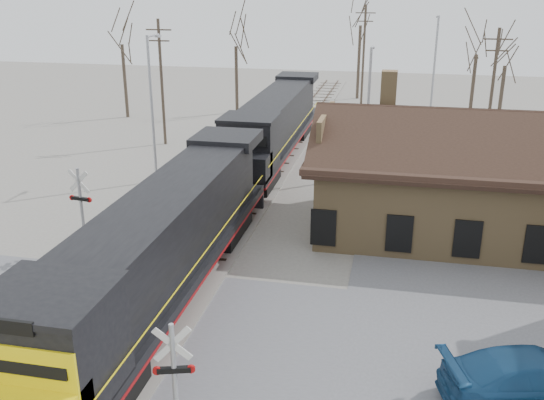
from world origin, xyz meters
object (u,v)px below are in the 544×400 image
at_px(locomotive_lead, 157,253).
at_px(locomotive_trailing, 274,126).
at_px(depot, 462,187).
at_px(parked_car, 535,378).

relative_size(locomotive_lead, locomotive_trailing, 1.00).
distance_m(depot, locomotive_lead, 16.10).
height_order(locomotive_lead, parked_car, locomotive_lead).
bearing_deg(locomotive_lead, locomotive_trailing, 90.00).
bearing_deg(locomotive_lead, depot, 41.88).
bearing_deg(locomotive_trailing, parked_car, -61.67).
bearing_deg(locomotive_lead, parked_car, -11.69).
bearing_deg(depot, locomotive_lead, -138.12).
xyz_separation_m(locomotive_lead, parked_car, (13.21, -2.73, -1.67)).
xyz_separation_m(depot, locomotive_trailing, (-11.99, 11.01, 0.10)).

